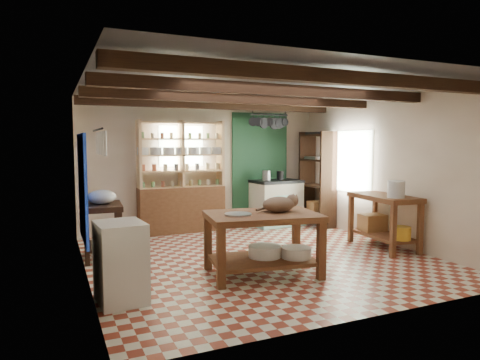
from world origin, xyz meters
name	(u,v)px	position (x,y,z in m)	size (l,w,h in m)	color
floor	(259,258)	(0.00, 0.00, -0.01)	(5.00, 5.00, 0.02)	maroon
ceiling	(259,87)	(0.00, 0.00, 2.60)	(5.00, 5.00, 0.02)	#454449
wall_back	(205,166)	(0.00, 2.50, 1.30)	(5.00, 0.04, 2.60)	beige
wall_front	(372,190)	(0.00, -2.50, 1.30)	(5.00, 0.04, 2.60)	beige
wall_left	(85,179)	(-2.50, 0.00, 1.30)	(0.04, 5.00, 2.60)	beige
wall_right	(386,169)	(2.50, 0.00, 1.30)	(0.04, 5.00, 2.60)	beige
ceiling_beams	(259,95)	(0.00, 0.00, 2.48)	(5.00, 3.80, 0.15)	#311C11
blue_wall_patch	(83,188)	(-2.47, 0.90, 1.10)	(0.04, 1.40, 1.60)	#193CBF
green_wall_patch	(260,167)	(1.25, 2.47, 1.25)	(1.30, 0.04, 2.30)	#1C482B
window_back	(181,146)	(-0.50, 2.48, 1.70)	(0.90, 0.02, 0.80)	silver
window_right	(349,161)	(2.48, 1.00, 1.40)	(0.02, 1.30, 1.20)	silver
utensil_rail	(98,141)	(-2.44, -1.20, 1.78)	(0.06, 0.90, 0.28)	black
pot_rack	(269,123)	(1.25, 2.05, 2.18)	(0.86, 0.12, 0.36)	black
shelving_unit	(182,177)	(-0.55, 2.31, 1.10)	(1.70, 0.34, 2.20)	#D7AE7C
tall_rack	(317,179)	(2.28, 1.80, 1.00)	(0.40, 0.86, 2.00)	#311C11
work_table	(262,244)	(-0.33, -0.77, 0.41)	(1.46, 0.98, 0.83)	brown
stove	(276,203)	(1.48, 2.15, 0.49)	(1.00, 0.67, 0.98)	beige
prep_table	(103,231)	(-2.20, 0.93, 0.42)	(0.57, 0.83, 0.84)	#311C11
white_cabinet	(121,262)	(-2.22, -1.03, 0.45)	(0.50, 0.60, 0.90)	silver
right_counter	(383,222)	(2.18, -0.31, 0.45)	(0.63, 1.25, 0.90)	brown
cat	(279,204)	(-0.08, -0.76, 0.93)	(0.46, 0.35, 0.21)	#7D5E48
steel_tray	(238,214)	(-0.68, -0.77, 0.84)	(0.35, 0.35, 0.02)	#A2A0A8
basin_large	(265,251)	(-0.27, -0.73, 0.30)	(0.44, 0.44, 0.15)	silver
basin_small	(296,252)	(0.10, -0.94, 0.29)	(0.40, 0.40, 0.14)	silver
kettle_left	(266,176)	(1.23, 2.13, 1.08)	(0.18, 0.18, 0.21)	#A2A0A8
kettle_right	(280,175)	(1.58, 2.16, 1.07)	(0.15, 0.15, 0.18)	black
enamel_bowl	(102,197)	(-2.20, 0.93, 0.95)	(0.43, 0.43, 0.22)	silver
white_bucket	(396,189)	(2.10, -0.65, 1.03)	(0.27, 0.27, 0.27)	silver
wicker_basket	(372,222)	(2.21, -0.01, 0.38)	(0.41, 0.33, 0.29)	#A97544
yellow_tub	(401,233)	(2.14, -0.76, 0.34)	(0.29, 0.29, 0.21)	gold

